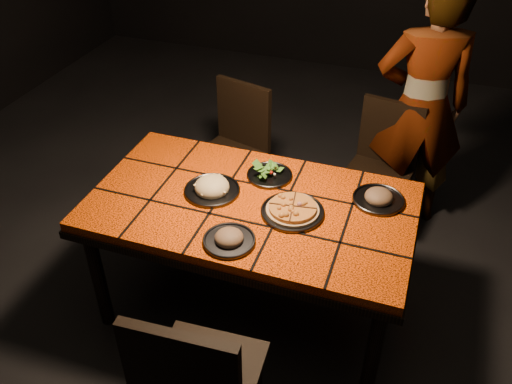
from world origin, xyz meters
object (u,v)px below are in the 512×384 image
(chair_far_left, at_px, (236,141))
(plate_pizza, at_px, (293,210))
(chair_far_right, at_px, (382,160))
(plate_pasta, at_px, (212,188))
(dining_table, at_px, (251,215))
(diner, at_px, (421,107))
(chair_near, at_px, (196,381))

(chair_far_left, xyz_separation_m, plate_pizza, (0.64, -0.89, 0.25))
(chair_far_left, relative_size, chair_far_right, 1.03)
(chair_far_left, xyz_separation_m, plate_pasta, (0.21, -0.86, 0.26))
(dining_table, relative_size, diner, 0.98)
(chair_far_right, relative_size, diner, 0.53)
(chair_far_left, height_order, plate_pizza, chair_far_left)
(dining_table, bearing_deg, chair_far_left, 115.68)
(dining_table, relative_size, chair_far_left, 1.80)
(diner, xyz_separation_m, plate_pizza, (-0.48, -1.17, -0.06))
(diner, bearing_deg, chair_near, 56.65)
(diner, distance_m, plate_pasta, 1.46)
(chair_far_right, bearing_deg, plate_pizza, -96.87)
(chair_far_left, relative_size, plate_pizza, 2.92)
(plate_pasta, bearing_deg, chair_far_right, 52.41)
(chair_near, distance_m, chair_far_right, 1.94)
(chair_near, distance_m, plate_pasta, 0.99)
(chair_near, xyz_separation_m, chair_far_left, (-0.51, 1.78, -0.04))
(dining_table, bearing_deg, plate_pizza, -4.24)
(plate_pasta, bearing_deg, diner, 51.04)
(chair_near, relative_size, plate_pizza, 3.13)
(dining_table, height_order, chair_far_right, chair_far_right)
(dining_table, height_order, plate_pizza, plate_pizza)
(chair_near, bearing_deg, plate_pasta, -74.72)
(chair_far_right, height_order, plate_pizza, chair_far_right)
(chair_far_left, bearing_deg, dining_table, -49.61)
(plate_pizza, xyz_separation_m, plate_pasta, (-0.43, 0.03, 0.01))
(chair_near, height_order, chair_far_left, chair_near)
(chair_far_left, bearing_deg, chair_far_right, 21.62)
(plate_pasta, bearing_deg, chair_far_left, 103.48)
(chair_far_right, xyz_separation_m, plate_pizza, (-0.32, -1.01, 0.27))
(chair_far_left, height_order, plate_pasta, chair_far_left)
(dining_table, distance_m, plate_pizza, 0.24)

